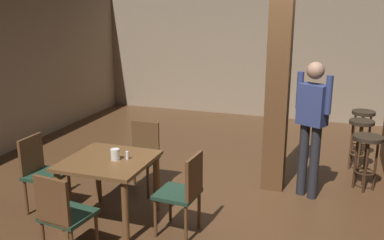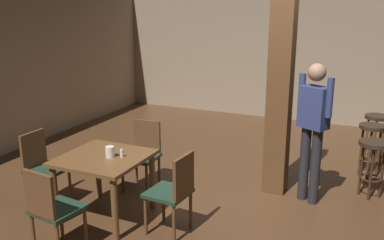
{
  "view_description": "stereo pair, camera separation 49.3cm",
  "coord_description": "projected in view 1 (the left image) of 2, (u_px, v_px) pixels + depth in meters",
  "views": [
    {
      "loc": [
        1.07,
        -4.53,
        2.4
      ],
      "look_at": [
        -0.6,
        0.38,
        0.96
      ],
      "focal_mm": 40.0,
      "sensor_mm": 36.0,
      "label": 1
    },
    {
      "loc": [
        1.53,
        -4.35,
        2.4
      ],
      "look_at": [
        -0.6,
        0.38,
        0.96
      ],
      "focal_mm": 40.0,
      "sensor_mm": 36.0,
      "label": 2
    }
  ],
  "objects": [
    {
      "name": "standing_person",
      "position": [
        312.0,
        120.0,
        5.21
      ],
      "size": [
        0.45,
        0.33,
        1.72
      ],
      "color": "navy",
      "rests_on": "ground_plane"
    },
    {
      "name": "napkin_cup",
      "position": [
        115.0,
        154.0,
        4.64
      ],
      "size": [
        0.1,
        0.1,
        0.13
      ],
      "primitive_type": "cylinder",
      "color": "silver",
      "rests_on": "dining_table"
    },
    {
      "name": "bar_stool_far",
      "position": [
        363.0,
        123.0,
        6.64
      ],
      "size": [
        0.35,
        0.35,
        0.77
      ],
      "color": "#2D2319",
      "rests_on": "ground_plane"
    },
    {
      "name": "chair_north",
      "position": [
        142.0,
        153.0,
        5.55
      ],
      "size": [
        0.43,
        0.43,
        0.89
      ],
      "color": "#1E3828",
      "rests_on": "ground_plane"
    },
    {
      "name": "wall_back",
      "position": [
        284.0,
        52.0,
        8.84
      ],
      "size": [
        8.0,
        0.1,
        2.8
      ],
      "primitive_type": "cube",
      "color": "gray",
      "rests_on": "ground_plane"
    },
    {
      "name": "chair_south",
      "position": [
        63.0,
        213.0,
        3.96
      ],
      "size": [
        0.47,
        0.47,
        0.89
      ],
      "color": "#1E3828",
      "rests_on": "ground_plane"
    },
    {
      "name": "bar_stool_mid",
      "position": [
        361.0,
        133.0,
        6.16
      ],
      "size": [
        0.35,
        0.35,
        0.76
      ],
      "color": "#2D2319",
      "rests_on": "ground_plane"
    },
    {
      "name": "bar_stool_near",
      "position": [
        367.0,
        149.0,
        5.53
      ],
      "size": [
        0.38,
        0.38,
        0.74
      ],
      "color": "#2D2319",
      "rests_on": "ground_plane"
    },
    {
      "name": "chair_west",
      "position": [
        41.0,
        170.0,
        4.99
      ],
      "size": [
        0.43,
        0.43,
        0.89
      ],
      "color": "#1E3828",
      "rests_on": "ground_plane"
    },
    {
      "name": "dining_table",
      "position": [
        109.0,
        170.0,
        4.71
      ],
      "size": [
        0.92,
        0.92,
        0.74
      ],
      "color": "brown",
      "rests_on": "ground_plane"
    },
    {
      "name": "chair_east",
      "position": [
        184.0,
        190.0,
        4.45
      ],
      "size": [
        0.45,
        0.45,
        0.89
      ],
      "color": "#1E3828",
      "rests_on": "ground_plane"
    },
    {
      "name": "pillar",
      "position": [
        278.0,
        84.0,
        5.38
      ],
      "size": [
        0.28,
        0.28,
        2.8
      ],
      "primitive_type": "cube",
      "color": "brown",
      "rests_on": "ground_plane"
    },
    {
      "name": "salt_shaker",
      "position": [
        127.0,
        155.0,
        4.66
      ],
      "size": [
        0.03,
        0.03,
        0.09
      ],
      "primitive_type": "cylinder",
      "color": "silver",
      "rests_on": "dining_table"
    },
    {
      "name": "ground_plane",
      "position": [
        230.0,
        210.0,
        5.11
      ],
      "size": [
        10.8,
        10.8,
        0.0
      ],
      "primitive_type": "plane",
      "color": "#4C301C"
    }
  ]
}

